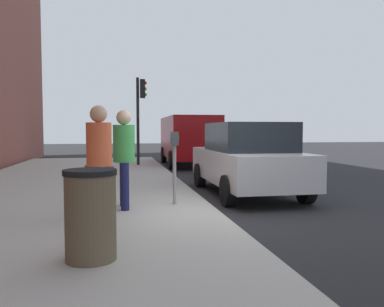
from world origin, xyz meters
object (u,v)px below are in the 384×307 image
(parked_van_far, at_px, (188,138))
(pedestrian_bystander, at_px, (99,152))
(traffic_signal, at_px, (140,106))
(parking_meter, at_px, (174,152))
(trash_bin, at_px, (91,215))
(pedestrian_at_meter, at_px, (124,150))
(parked_sedan_near, at_px, (247,158))

(parked_van_far, bearing_deg, pedestrian_bystander, 162.57)
(traffic_signal, bearing_deg, parking_meter, -179.05)
(parking_meter, relative_size, trash_bin, 1.40)
(traffic_signal, bearing_deg, pedestrian_bystander, 172.96)
(pedestrian_bystander, bearing_deg, trash_bin, -144.02)
(parking_meter, bearing_deg, pedestrian_at_meter, 102.89)
(pedestrian_at_meter, xyz_separation_m, trash_bin, (-2.85, 0.42, -0.56))
(parking_meter, distance_m, traffic_signal, 8.95)
(parked_sedan_near, distance_m, trash_bin, 5.86)
(parked_sedan_near, distance_m, traffic_signal, 7.68)
(parking_meter, bearing_deg, parked_van_far, -11.79)
(parking_meter, bearing_deg, pedestrian_bystander, 128.37)
(pedestrian_at_meter, bearing_deg, traffic_signal, 82.66)
(parked_sedan_near, relative_size, trash_bin, 4.36)
(parking_meter, height_order, traffic_signal, traffic_signal)
(parking_meter, height_order, parked_sedan_near, parked_sedan_near)
(parking_meter, relative_size, parked_van_far, 0.27)
(pedestrian_bystander, xyz_separation_m, parked_van_far, (10.88, -3.42, 0.01))
(parked_van_far, height_order, traffic_signal, traffic_signal)
(pedestrian_at_meter, height_order, parked_sedan_near, pedestrian_at_meter)
(parked_sedan_near, bearing_deg, pedestrian_at_meter, 122.22)
(traffic_signal, bearing_deg, parked_sedan_near, -163.00)
(parking_meter, height_order, parked_van_far, parked_van_far)
(parked_sedan_near, bearing_deg, parked_van_far, 0.00)
(parked_van_far, height_order, trash_bin, parked_van_far)
(pedestrian_at_meter, height_order, trash_bin, pedestrian_at_meter)
(parked_sedan_near, height_order, trash_bin, parked_sedan_near)
(parking_meter, xyz_separation_m, trash_bin, (-3.07, 1.38, -0.51))
(pedestrian_bystander, xyz_separation_m, parked_sedan_near, (2.76, -3.42, -0.35))
(parking_meter, bearing_deg, traffic_signal, 0.95)
(pedestrian_bystander, distance_m, trash_bin, 2.07)
(pedestrian_bystander, distance_m, traffic_signal, 10.09)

